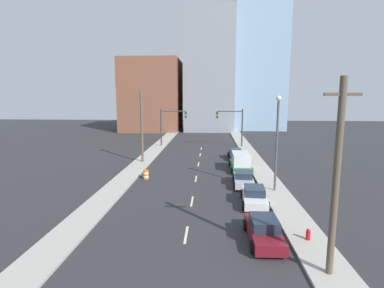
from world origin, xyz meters
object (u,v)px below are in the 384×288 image
traffic_barrel (146,175)px  sedan_silver (244,179)px  sedan_navy (235,154)px  sedan_white (254,196)px  fire_hydrant (308,236)px  utility_pole_right_near (336,179)px  traffic_signal_left (168,122)px  street_lamp (277,138)px  sedan_maroon (264,230)px  utility_pole_left_mid (142,127)px  traffic_signal_right (235,123)px  box_truck_green (241,162)px

traffic_barrel → sedan_silver: bearing=-9.3°
sedan_navy → sedan_white: bearing=-89.9°
sedan_silver → sedan_white: bearing=-83.9°
fire_hydrant → utility_pole_right_near: bearing=-91.3°
traffic_signal_left → street_lamp: (12.97, -24.01, 0.76)m
street_lamp → sedan_white: 5.82m
traffic_barrel → street_lamp: street_lamp is taller
traffic_barrel → sedan_white: bearing=-33.2°
utility_pole_right_near → fire_hydrant: 5.57m
sedan_navy → traffic_barrel: bearing=-133.2°
traffic_signal_left → sedan_maroon: bearing=-72.8°
fire_hydrant → sedan_white: 6.68m
utility_pole_left_mid → sedan_silver: (12.01, -9.33, -4.07)m
utility_pole_right_near → traffic_signal_right: bearing=92.5°
sedan_maroon → utility_pole_right_near: bearing=-54.8°
utility_pole_left_mid → sedan_maroon: utility_pole_left_mid is taller
sedan_silver → sedan_navy: sedan_navy is taller
box_truck_green → traffic_signal_right: bearing=87.6°
traffic_signal_left → traffic_barrel: size_ratio=6.81×
utility_pole_right_near → utility_pole_left_mid: bearing=121.0°
utility_pole_left_mid → sedan_navy: bearing=14.5°
traffic_barrel → sedan_silver: (9.92, -1.63, 0.16)m
sedan_silver → sedan_navy: size_ratio=1.06×
traffic_signal_left → sedan_white: traffic_signal_left is taller
street_lamp → sedan_maroon: street_lamp is taller
traffic_signal_left → sedan_navy: 14.78m
street_lamp → sedan_white: bearing=-125.8°
traffic_signal_right → fire_hydrant: (1.70, -33.48, -3.78)m
traffic_barrel → sedan_white: 12.21m
traffic_signal_left → sedan_white: bearing=-68.5°
utility_pole_right_near → box_truck_green: size_ratio=1.60×
fire_hydrant → street_lamp: bearing=89.8°
traffic_signal_right → box_truck_green: bearing=-91.9°
street_lamp → sedan_navy: 15.20m
box_truck_green → traffic_signal_left: bearing=123.3°
utility_pole_left_mid → traffic_barrel: utility_pole_left_mid is taller
sedan_white → utility_pole_left_mid: bearing=133.9°
fire_hydrant → sedan_maroon: 2.60m
fire_hydrant → sedan_maroon: size_ratio=0.18×
traffic_barrel → sedan_white: size_ratio=0.21×
sedan_navy → sedan_maroon: bearing=-90.8°
traffic_signal_right → utility_pole_left_mid: size_ratio=0.71×
sedan_white → sedan_maroon: bearing=-89.7°
traffic_signal_right → box_truck_green: traffic_signal_right is taller
fire_hydrant → traffic_barrel: bearing=133.9°
fire_hydrant → sedan_silver: bearing=102.7°
traffic_signal_left → fire_hydrant: size_ratio=7.73×
traffic_signal_right → utility_pole_right_near: bearing=-87.5°
utility_pole_left_mid → traffic_signal_right: bearing=44.9°
traffic_signal_right → fire_hydrant: traffic_signal_right is taller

